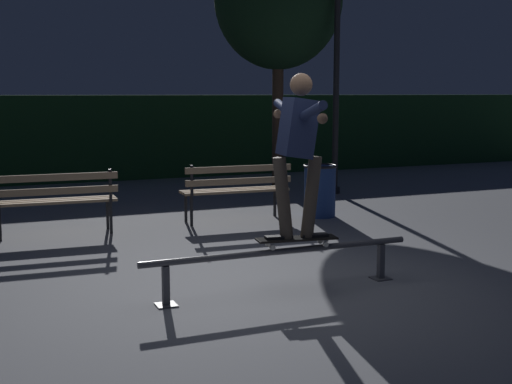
% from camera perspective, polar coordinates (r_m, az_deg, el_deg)
% --- Properties ---
extents(ground_plane, '(90.00, 90.00, 0.00)m').
position_cam_1_polar(ground_plane, '(6.76, 1.33, -7.87)').
color(ground_plane, slate).
extents(hedge_backdrop, '(24.00, 1.20, 1.84)m').
position_cam_1_polar(hedge_backdrop, '(15.43, -13.01, 4.51)').
color(hedge_backdrop, '#193D1E').
rests_on(hedge_backdrop, ground).
extents(grind_rail, '(2.75, 0.18, 0.42)m').
position_cam_1_polar(grind_rail, '(6.50, 2.08, -5.55)').
color(grind_rail, '#47474C').
rests_on(grind_rail, ground).
extents(skateboard, '(0.80, 0.31, 0.09)m').
position_cam_1_polar(skateboard, '(6.53, 3.44, -3.97)').
color(skateboard, black).
rests_on(skateboard, grind_rail).
extents(skateboarder, '(0.63, 1.40, 1.56)m').
position_cam_1_polar(skateboarder, '(6.40, 3.54, 4.25)').
color(skateboarder, black).
rests_on(skateboarder, skateboard).
extents(park_bench_leftmost, '(1.62, 0.49, 0.88)m').
position_cam_1_polar(park_bench_leftmost, '(9.32, -16.48, -0.34)').
color(park_bench_leftmost, black).
rests_on(park_bench_leftmost, ground).
extents(park_bench_left_center, '(1.62, 0.49, 0.88)m').
position_cam_1_polar(park_bench_left_center, '(9.94, -1.65, 0.52)').
color(park_bench_left_center, black).
rests_on(park_bench_left_center, ground).
extents(lamp_post_right, '(0.32, 0.32, 3.90)m').
position_cam_1_polar(lamp_post_right, '(12.83, 6.78, 10.92)').
color(lamp_post_right, black).
rests_on(lamp_post_right, ground).
extents(trash_can, '(0.52, 0.52, 0.80)m').
position_cam_1_polar(trash_can, '(10.45, 5.37, 0.18)').
color(trash_can, navy).
rests_on(trash_can, ground).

